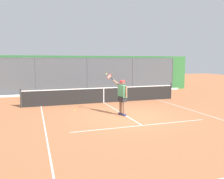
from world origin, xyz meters
TOP-DOWN VIEW (x-y plane):
  - ground_plane at (0.00, 0.00)m, footprint 60.00×60.00m
  - court_line_markings at (0.00, 1.88)m, footprint 7.65×10.04m
  - fence_backdrop at (0.00, -9.13)m, footprint 18.99×1.37m
  - tennis_net at (0.00, -3.86)m, footprint 9.83×0.09m
  - tennis_player at (0.13, -0.32)m, footprint 0.75×1.30m
  - tennis_ball_mid_court at (2.18, -1.94)m, footprint 0.07×0.07m

SIDE VIEW (x-z plane):
  - ground_plane at x=0.00m, z-range 0.00..0.00m
  - court_line_markings at x=0.00m, z-range 0.00..0.01m
  - tennis_ball_mid_court at x=2.18m, z-range 0.00..0.07m
  - tennis_net at x=0.00m, z-range -0.04..1.03m
  - tennis_player at x=0.13m, z-range 0.01..2.01m
  - fence_backdrop at x=0.00m, z-range -0.01..3.02m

